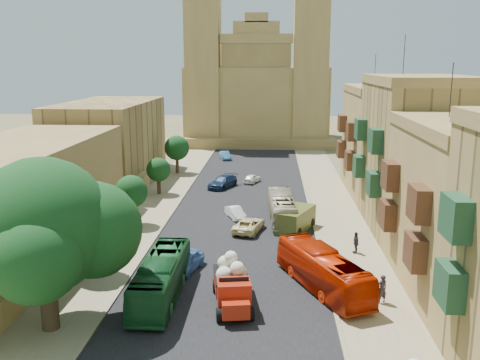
# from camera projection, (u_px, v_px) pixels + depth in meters

# --- Properties ---
(road_surface) EXTENTS (14.00, 140.00, 0.01)m
(road_surface) POSITION_uv_depth(u_px,v_px,m) (242.00, 209.00, 55.42)
(road_surface) COLOR black
(road_surface) RESTS_ON ground
(sidewalk_east) EXTENTS (5.00, 140.00, 0.01)m
(sidewalk_east) POSITION_uv_depth(u_px,v_px,m) (335.00, 211.00, 54.84)
(sidewalk_east) COLOR #877A58
(sidewalk_east) RESTS_ON ground
(sidewalk_west) EXTENTS (5.00, 140.00, 0.01)m
(sidewalk_west) POSITION_uv_depth(u_px,v_px,m) (152.00, 208.00, 55.99)
(sidewalk_west) COLOR #877A58
(sidewalk_west) RESTS_ON ground
(kerb_east) EXTENTS (0.25, 140.00, 0.12)m
(kerb_east) POSITION_uv_depth(u_px,v_px,m) (310.00, 210.00, 54.98)
(kerb_east) COLOR #877A58
(kerb_east) RESTS_ON ground
(kerb_west) EXTENTS (0.25, 140.00, 0.12)m
(kerb_west) POSITION_uv_depth(u_px,v_px,m) (176.00, 208.00, 55.83)
(kerb_west) COLOR #877A58
(kerb_west) RESTS_ON ground
(townhouse_b) EXTENTS (9.00, 14.00, 14.90)m
(townhouse_b) POSITION_uv_depth(u_px,v_px,m) (470.00, 208.00, 34.72)
(townhouse_b) COLOR olive
(townhouse_b) RESTS_ON ground
(townhouse_c) EXTENTS (9.00, 14.00, 17.40)m
(townhouse_c) POSITION_uv_depth(u_px,v_px,m) (416.00, 153.00, 48.09)
(townhouse_c) COLOR #9A7E46
(townhouse_c) RESTS_ON ground
(townhouse_d) EXTENTS (9.00, 14.00, 15.90)m
(townhouse_d) POSITION_uv_depth(u_px,v_px,m) (384.00, 140.00, 61.90)
(townhouse_d) COLOR olive
(townhouse_d) RESTS_ON ground
(west_wall) EXTENTS (1.00, 40.00, 1.80)m
(west_wall) POSITION_uv_depth(u_px,v_px,m) (92.00, 228.00, 46.23)
(west_wall) COLOR olive
(west_wall) RESTS_ON ground
(west_building_low) EXTENTS (10.00, 28.00, 8.40)m
(west_building_low) POSITION_uv_depth(u_px,v_px,m) (16.00, 196.00, 43.90)
(west_building_low) COLOR olive
(west_building_low) RESTS_ON ground
(west_building_mid) EXTENTS (10.00, 22.00, 10.00)m
(west_building_mid) POSITION_uv_depth(u_px,v_px,m) (110.00, 141.00, 69.07)
(west_building_mid) COLOR #9A7E46
(west_building_mid) RESTS_ON ground
(church) EXTENTS (28.00, 22.50, 36.30)m
(church) POSITION_uv_depth(u_px,v_px,m) (257.00, 91.00, 100.74)
(church) COLOR olive
(church) RESTS_ON ground
(ficus_tree) EXTENTS (9.97, 9.17, 9.97)m
(ficus_tree) POSITION_uv_depth(u_px,v_px,m) (45.00, 230.00, 29.38)
(ficus_tree) COLOR #34281A
(ficus_tree) RESTS_ON ground
(street_tree_a) EXTENTS (3.53, 3.53, 5.42)m
(street_tree_a) POSITION_uv_depth(u_px,v_px,m) (87.00, 226.00, 37.69)
(street_tree_a) COLOR #34281A
(street_tree_a) RESTS_ON ground
(street_tree_b) EXTENTS (3.09, 3.09, 4.75)m
(street_tree_b) POSITION_uv_depth(u_px,v_px,m) (131.00, 192.00, 49.49)
(street_tree_b) COLOR #34281A
(street_tree_b) RESTS_ON ground
(street_tree_c) EXTENTS (2.77, 2.77, 4.26)m
(street_tree_c) POSITION_uv_depth(u_px,v_px,m) (158.00, 170.00, 61.25)
(street_tree_c) COLOR #34281A
(street_tree_c) RESTS_ON ground
(street_tree_d) EXTENTS (3.38, 3.38, 5.20)m
(street_tree_d) POSITION_uv_depth(u_px,v_px,m) (177.00, 148.00, 72.81)
(street_tree_d) COLOR #34281A
(street_tree_d) RESTS_ON ground
(red_truck) EXTENTS (2.99, 5.85, 3.27)m
(red_truck) POSITION_uv_depth(u_px,v_px,m) (232.00, 284.00, 33.27)
(red_truck) COLOR #A3200C
(red_truck) RESTS_ON ground
(olive_pickup) EXTENTS (3.86, 5.19, 1.97)m
(olive_pickup) POSITION_uv_depth(u_px,v_px,m) (296.00, 220.00, 48.47)
(olive_pickup) COLOR #49531F
(olive_pickup) RESTS_ON ground
(bus_green_north) EXTENTS (2.34, 9.88, 2.75)m
(bus_green_north) POSITION_uv_depth(u_px,v_px,m) (161.00, 278.00, 34.36)
(bus_green_north) COLOR #154F24
(bus_green_north) RESTS_ON ground
(bus_red_east) EXTENTS (6.05, 9.85, 2.72)m
(bus_red_east) POSITION_uv_depth(u_px,v_px,m) (323.00, 270.00, 35.64)
(bus_red_east) COLOR #B41D01
(bus_red_east) RESTS_ON ground
(bus_cream_east) EXTENTS (2.72, 9.49, 2.61)m
(bus_cream_east) POSITION_uv_depth(u_px,v_px,m) (282.00, 207.00, 51.21)
(bus_cream_east) COLOR #B9AE8D
(bus_cream_east) RESTS_ON ground
(car_blue_a) EXTENTS (2.60, 4.38, 1.40)m
(car_blue_a) POSITION_uv_depth(u_px,v_px,m) (186.00, 262.00, 38.91)
(car_blue_a) COLOR #3F6DB2
(car_blue_a) RESTS_ON ground
(car_white_a) EXTENTS (2.41, 3.54, 1.10)m
(car_white_a) POSITION_uv_depth(u_px,v_px,m) (235.00, 213.00, 52.19)
(car_white_a) COLOR white
(car_white_a) RESTS_ON ground
(car_cream) EXTENTS (3.10, 4.92, 1.27)m
(car_cream) POSITION_uv_depth(u_px,v_px,m) (249.00, 225.00, 48.02)
(car_cream) COLOR beige
(car_cream) RESTS_ON ground
(car_dkblue) EXTENTS (3.83, 5.32, 1.43)m
(car_dkblue) POSITION_uv_depth(u_px,v_px,m) (223.00, 182.00, 64.86)
(car_dkblue) COLOR #122442
(car_dkblue) RESTS_ON ground
(car_white_b) EXTENTS (2.40, 3.48, 1.10)m
(car_white_b) POSITION_uv_depth(u_px,v_px,m) (252.00, 178.00, 67.53)
(car_white_b) COLOR white
(car_white_b) RESTS_ON ground
(car_blue_b) EXTENTS (2.24, 3.94, 1.23)m
(car_blue_b) POSITION_uv_depth(u_px,v_px,m) (225.00, 155.00, 83.84)
(car_blue_b) COLOR teal
(car_blue_b) RESTS_ON ground
(pedestrian_a) EXTENTS (0.81, 0.69, 1.89)m
(pedestrian_a) POSITION_uv_depth(u_px,v_px,m) (382.00, 289.00, 33.68)
(pedestrian_a) COLOR #2C262F
(pedestrian_a) RESTS_ON ground
(pedestrian_c) EXTENTS (0.62, 1.10, 1.76)m
(pedestrian_c) POSITION_uv_depth(u_px,v_px,m) (356.00, 243.00, 42.53)
(pedestrian_c) COLOR #34323B
(pedestrian_c) RESTS_ON ground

